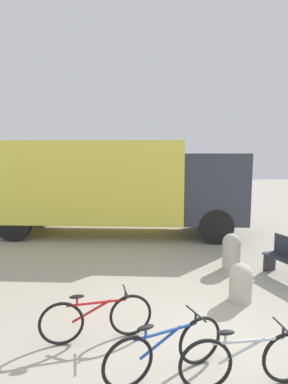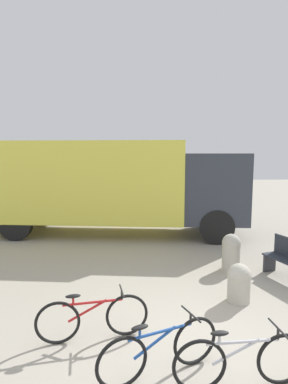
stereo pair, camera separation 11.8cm
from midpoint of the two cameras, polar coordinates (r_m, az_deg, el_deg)
ground_plane at (r=4.77m, az=9.39°, el=-28.12°), size 60.00×60.00×0.00m
delivery_truck at (r=10.50m, az=-6.84°, el=1.78°), size 9.32×3.29×3.20m
bicycle_near at (r=4.87m, az=-8.99°, el=-22.52°), size 1.65×0.47×0.73m
bicycle_middle at (r=4.20m, az=4.01°, el=-27.75°), size 1.56×0.71×0.73m
bicycle_far at (r=4.20m, az=18.92°, el=-28.08°), size 1.67×0.44×0.73m
bollard_near_bench at (r=6.14m, az=18.19°, el=-15.98°), size 0.44×0.44×0.73m
bollard_far_bench at (r=7.60m, az=16.70°, el=-10.69°), size 0.44×0.44×0.88m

